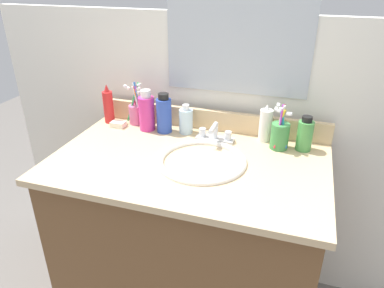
{
  "coord_description": "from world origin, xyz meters",
  "views": [
    {
      "loc": [
        0.38,
        -1.13,
        1.47
      ],
      "look_at": [
        0.02,
        0.0,
        0.88
      ],
      "focal_mm": 33.74,
      "sensor_mm": 36.0,
      "label": 1
    }
  ],
  "objects_px": {
    "bottle_gel_clear": "(186,121)",
    "bottle_toner_green": "(305,135)",
    "cup_pink": "(136,112)",
    "bottle_lotion_white": "(266,125)",
    "bottle_spray_red": "(108,106)",
    "cup_green": "(280,135)",
    "bottle_soap_pink": "(147,112)",
    "soap_bar": "(118,124)",
    "bottle_shampoo_blue": "(164,114)",
    "faucet": "(215,135)"
  },
  "relations": [
    {
      "from": "bottle_toner_green",
      "to": "bottle_soap_pink",
      "type": "xyz_separation_m",
      "value": [
        -0.67,
        -0.01,
        0.02
      ]
    },
    {
      "from": "bottle_shampoo_blue",
      "to": "bottle_spray_red",
      "type": "distance_m",
      "value": 0.28
    },
    {
      "from": "cup_pink",
      "to": "bottle_toner_green",
      "type": "bearing_deg",
      "value": -3.02
    },
    {
      "from": "bottle_lotion_white",
      "to": "cup_pink",
      "type": "distance_m",
      "value": 0.59
    },
    {
      "from": "bottle_soap_pink",
      "to": "bottle_shampoo_blue",
      "type": "bearing_deg",
      "value": 1.38
    },
    {
      "from": "bottle_shampoo_blue",
      "to": "bottle_spray_red",
      "type": "relative_size",
      "value": 0.96
    },
    {
      "from": "bottle_spray_red",
      "to": "cup_pink",
      "type": "height_order",
      "value": "cup_pink"
    },
    {
      "from": "bottle_gel_clear",
      "to": "cup_pink",
      "type": "bearing_deg",
      "value": 173.58
    },
    {
      "from": "bottle_lotion_white",
      "to": "bottle_gel_clear",
      "type": "height_order",
      "value": "bottle_lotion_white"
    },
    {
      "from": "bottle_soap_pink",
      "to": "cup_pink",
      "type": "relative_size",
      "value": 0.92
    },
    {
      "from": "bottle_lotion_white",
      "to": "bottle_soap_pink",
      "type": "height_order",
      "value": "bottle_soap_pink"
    },
    {
      "from": "bottle_gel_clear",
      "to": "bottle_toner_green",
      "type": "bearing_deg",
      "value": -1.29
    },
    {
      "from": "bottle_shampoo_blue",
      "to": "soap_bar",
      "type": "relative_size",
      "value": 2.74
    },
    {
      "from": "bottle_lotion_white",
      "to": "cup_green",
      "type": "height_order",
      "value": "cup_green"
    },
    {
      "from": "bottle_toner_green",
      "to": "soap_bar",
      "type": "distance_m",
      "value": 0.81
    },
    {
      "from": "cup_pink",
      "to": "bottle_soap_pink",
      "type": "bearing_deg",
      "value": -32.1
    },
    {
      "from": "faucet",
      "to": "cup_pink",
      "type": "height_order",
      "value": "cup_pink"
    },
    {
      "from": "faucet",
      "to": "soap_bar",
      "type": "bearing_deg",
      "value": 178.79
    },
    {
      "from": "bottle_spray_red",
      "to": "cup_green",
      "type": "xyz_separation_m",
      "value": [
        0.78,
        -0.03,
        -0.02
      ]
    },
    {
      "from": "bottle_soap_pink",
      "to": "bottle_toner_green",
      "type": "bearing_deg",
      "value": 0.71
    },
    {
      "from": "bottle_gel_clear",
      "to": "cup_pink",
      "type": "relative_size",
      "value": 0.65
    },
    {
      "from": "faucet",
      "to": "soap_bar",
      "type": "distance_m",
      "value": 0.46
    },
    {
      "from": "bottle_soap_pink",
      "to": "bottle_gel_clear",
      "type": "height_order",
      "value": "bottle_soap_pink"
    },
    {
      "from": "bottle_soap_pink",
      "to": "soap_bar",
      "type": "xyz_separation_m",
      "value": [
        -0.14,
        -0.01,
        -0.07
      ]
    },
    {
      "from": "faucet",
      "to": "bottle_soap_pink",
      "type": "relative_size",
      "value": 0.87
    },
    {
      "from": "cup_green",
      "to": "soap_bar",
      "type": "xyz_separation_m",
      "value": [
        -0.72,
        -0.01,
        -0.05
      ]
    },
    {
      "from": "bottle_shampoo_blue",
      "to": "bottle_lotion_white",
      "type": "distance_m",
      "value": 0.44
    },
    {
      "from": "cup_pink",
      "to": "cup_green",
      "type": "distance_m",
      "value": 0.66
    },
    {
      "from": "bottle_spray_red",
      "to": "bottle_soap_pink",
      "type": "bearing_deg",
      "value": -6.46
    },
    {
      "from": "bottle_lotion_white",
      "to": "bottle_spray_red",
      "type": "height_order",
      "value": "bottle_spray_red"
    },
    {
      "from": "bottle_shampoo_blue",
      "to": "bottle_toner_green",
      "type": "relative_size",
      "value": 1.23
    },
    {
      "from": "bottle_toner_green",
      "to": "bottle_lotion_white",
      "type": "relative_size",
      "value": 0.89
    },
    {
      "from": "faucet",
      "to": "bottle_soap_pink",
      "type": "xyz_separation_m",
      "value": [
        -0.32,
        0.02,
        0.05
      ]
    },
    {
      "from": "bottle_toner_green",
      "to": "soap_bar",
      "type": "height_order",
      "value": "bottle_toner_green"
    },
    {
      "from": "faucet",
      "to": "cup_pink",
      "type": "relative_size",
      "value": 0.81
    },
    {
      "from": "cup_pink",
      "to": "bottle_spray_red",
      "type": "bearing_deg",
      "value": -168.92
    },
    {
      "from": "bottle_spray_red",
      "to": "cup_green",
      "type": "relative_size",
      "value": 0.98
    },
    {
      "from": "bottle_shampoo_blue",
      "to": "cup_pink",
      "type": "bearing_deg",
      "value": 163.71
    },
    {
      "from": "bottle_lotion_white",
      "to": "cup_green",
      "type": "xyz_separation_m",
      "value": [
        0.06,
        -0.06,
        -0.01
      ]
    },
    {
      "from": "bottle_toner_green",
      "to": "soap_bar",
      "type": "xyz_separation_m",
      "value": [
        -0.81,
        -0.02,
        -0.05
      ]
    },
    {
      "from": "bottle_toner_green",
      "to": "cup_pink",
      "type": "distance_m",
      "value": 0.75
    },
    {
      "from": "cup_green",
      "to": "cup_pink",
      "type": "bearing_deg",
      "value": 175.03
    },
    {
      "from": "bottle_shampoo_blue",
      "to": "bottle_gel_clear",
      "type": "distance_m",
      "value": 0.1
    },
    {
      "from": "soap_bar",
      "to": "bottle_toner_green",
      "type": "bearing_deg",
      "value": 1.64
    },
    {
      "from": "cup_pink",
      "to": "soap_bar",
      "type": "xyz_separation_m",
      "value": [
        -0.06,
        -0.06,
        -0.04
      ]
    },
    {
      "from": "bottle_shampoo_blue",
      "to": "bottle_soap_pink",
      "type": "relative_size",
      "value": 0.96
    },
    {
      "from": "bottle_spray_red",
      "to": "bottle_gel_clear",
      "type": "height_order",
      "value": "bottle_spray_red"
    },
    {
      "from": "bottle_gel_clear",
      "to": "cup_pink",
      "type": "height_order",
      "value": "cup_pink"
    },
    {
      "from": "bottle_shampoo_blue",
      "to": "cup_green",
      "type": "bearing_deg",
      "value": -1.27
    },
    {
      "from": "soap_bar",
      "to": "bottle_soap_pink",
      "type": "bearing_deg",
      "value": 6.1
    }
  ]
}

